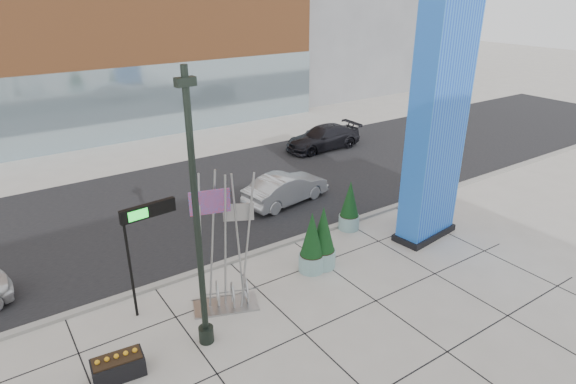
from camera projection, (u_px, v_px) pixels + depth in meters
ground at (260, 328)px, 15.11m from camera, size 160.00×160.00×0.00m
street_asphalt at (151, 213)px, 22.71m from camera, size 80.00×12.00×0.02m
curb_edge at (206, 269)px, 18.13m from camera, size 80.00×0.30×0.12m
tower_podium at (74, 53)px, 34.00m from camera, size 34.00×10.00×11.00m
tower_glass_front at (98, 108)px, 31.53m from camera, size 34.00×0.60×5.00m
blue_pylon at (437, 131)px, 18.90m from camera, size 3.01×1.62×9.56m
lamp_post at (199, 244)px, 13.23m from camera, size 0.53×0.45×8.20m
public_art_sculpture at (224, 273)px, 15.67m from camera, size 2.36×1.74×4.82m
overhead_street_sign at (145, 222)px, 14.75m from camera, size 1.78×0.30×3.76m
round_planter_east at (350, 206)px, 20.88m from camera, size 0.90×0.90×2.26m
round_planter_mid at (323, 239)px, 17.99m from camera, size 1.00×1.00×2.50m
round_planter_west at (312, 244)px, 17.74m from camera, size 0.97×0.97×2.41m
box_planter_north at (118, 366)px, 13.11m from camera, size 1.44×0.83×0.76m
car_silver_mid at (286, 189)px, 23.56m from camera, size 4.71×2.30×1.49m
car_dark_east at (323, 138)px, 31.40m from camera, size 5.21×2.15×1.51m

